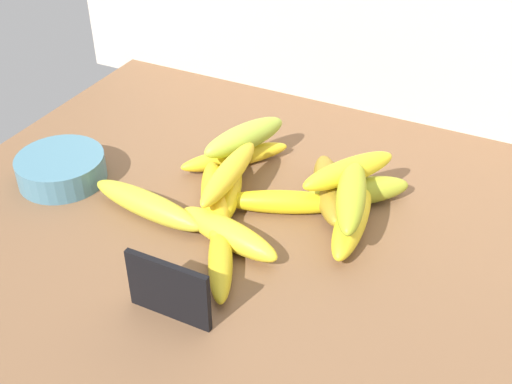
{
  "coord_description": "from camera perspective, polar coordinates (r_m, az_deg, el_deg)",
  "views": [
    {
      "loc": [
        25.55,
        -65.36,
        60.59
      ],
      "look_at": [
        -6.64,
        -0.12,
        8.0
      ],
      "focal_mm": 45.11,
      "sensor_mm": 36.0,
      "label": 1
    }
  ],
  "objects": [
    {
      "name": "counter_top",
      "position": [
        0.92,
        3.76,
        -4.33
      ],
      "size": [
        110.0,
        76.0,
        3.0
      ],
      "primitive_type": "cube",
      "color": "brown",
      "rests_on": "ground"
    },
    {
      "name": "chalkboard_sign",
      "position": [
        0.77,
        -7.72,
        -8.77
      ],
      "size": [
        11.0,
        1.8,
        8.4
      ],
      "color": "black",
      "rests_on": "counter_top"
    },
    {
      "name": "fruit_bowl",
      "position": [
        1.04,
        -16.88,
        2.02
      ],
      "size": [
        13.62,
        13.62,
        4.2
      ],
      "primitive_type": "cylinder",
      "color": "teal",
      "rests_on": "counter_top"
    },
    {
      "name": "banana_0",
      "position": [
        0.96,
        -2.45,
        0.38
      ],
      "size": [
        9.67,
        16.24,
        3.83
      ],
      "primitive_type": "ellipsoid",
      "rotation": [
        0.0,
        0.0,
        5.11
      ],
      "color": "yellow",
      "rests_on": "counter_top"
    },
    {
      "name": "banana_1",
      "position": [
        0.96,
        8.93,
        0.03
      ],
      "size": [
        15.27,
        13.47,
        4.22
      ],
      "primitive_type": "ellipsoid",
      "rotation": [
        0.0,
        0.0,
        3.82
      ],
      "color": "#A8B32D",
      "rests_on": "counter_top"
    },
    {
      "name": "banana_2",
      "position": [
        0.96,
        6.49,
        0.28
      ],
      "size": [
        11.77,
        17.12,
        4.38
      ],
      "primitive_type": "ellipsoid",
      "rotation": [
        0.0,
        0.0,
        2.05
      ],
      "color": "olive",
      "rests_on": "counter_top"
    },
    {
      "name": "banana_3",
      "position": [
        0.91,
        8.52,
        -2.41
      ],
      "size": [
        6.43,
        18.21,
        4.19
      ],
      "primitive_type": "ellipsoid",
      "rotation": [
        0.0,
        0.0,
        4.84
      ],
      "color": "yellow",
      "rests_on": "counter_top"
    },
    {
      "name": "banana_4",
      "position": [
        0.87,
        -2.49,
        -3.69
      ],
      "size": [
        17.13,
        7.5,
        3.98
      ],
      "primitive_type": "ellipsoid",
      "rotation": [
        0.0,
        0.0,
        6.06
      ],
      "color": "yellow",
      "rests_on": "counter_top"
    },
    {
      "name": "banana_5",
      "position": [
        0.84,
        -3.18,
        -6.11
      ],
      "size": [
        10.24,
        14.97,
        3.2
      ],
      "primitive_type": "ellipsoid",
      "rotation": [
        0.0,
        0.0,
        5.22
      ],
      "color": "gold",
      "rests_on": "counter_top"
    },
    {
      "name": "banana_6",
      "position": [
        0.94,
        -9.61,
        -1.12
      ],
      "size": [
        20.08,
        6.37,
        3.87
      ],
      "primitive_type": "ellipsoid",
      "rotation": [
        0.0,
        0.0,
        6.15
      ],
      "color": "gold",
      "rests_on": "counter_top"
    },
    {
      "name": "banana_7",
      "position": [
        0.93,
        2.59,
        -0.89
      ],
      "size": [
        18.4,
        10.54,
        3.46
      ],
      "primitive_type": "ellipsoid",
      "rotation": [
        0.0,
        0.0,
        0.41
      ],
      "color": "yellow",
      "rests_on": "counter_top"
    },
    {
      "name": "banana_8",
      "position": [
        1.04,
        -1.87,
        3.14
      ],
      "size": [
        14.65,
        15.57,
        3.26
      ],
      "primitive_type": "ellipsoid",
      "rotation": [
        0.0,
        0.0,
        3.97
      ],
      "color": "yellow",
      "rests_on": "counter_top"
    },
    {
      "name": "banana_9",
      "position": [
        0.93,
        -3.66,
        -0.72
      ],
      "size": [
        13.9,
        18.85,
        4.07
      ],
      "primitive_type": "ellipsoid",
      "rotation": [
        0.0,
        0.0,
        2.13
      ],
      "color": "yellow",
      "rests_on": "counter_top"
    },
    {
      "name": "banana_10",
      "position": [
        0.88,
        8.45,
        -0.2
      ],
      "size": [
        8.72,
        18.01,
        4.02
      ],
      "primitive_type": "ellipsoid",
      "rotation": [
        0.0,
        0.0,
        4.99
      ],
      "color": "#A5B527",
      "rests_on": "banana_3"
    },
    {
      "name": "banana_11",
      "position": [
        0.93,
        8.23,
        1.87
      ],
      "size": [
        11.66,
        15.31,
        3.66
      ],
      "primitive_type": "ellipsoid",
      "rotation": [
        0.0,
        0.0,
        4.14
      ],
      "color": "yellow",
      "rests_on": "banana_1"
    },
    {
      "name": "banana_12",
      "position": [
        1.02,
        -1.02,
        4.9
      ],
      "size": [
        10.02,
        15.98,
        4.2
      ],
      "primitive_type": "ellipsoid",
      "rotation": [
        0.0,
        0.0,
        4.31
      ],
      "color": "#A0BA3B",
      "rests_on": "banana_8"
    },
    {
      "name": "banana_13",
      "position": [
        0.93,
        -2.43,
        1.68
      ],
      "size": [
        4.49,
        17.46,
        3.39
      ],
      "primitive_type": "ellipsoid",
      "rotation": [
        0.0,
        0.0,
        4.78
      ],
      "color": "yellow",
      "rests_on": "banana_0"
    }
  ]
}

